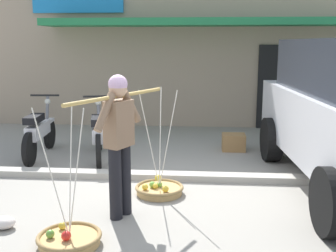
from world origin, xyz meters
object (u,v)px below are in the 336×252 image
Objects in this scene: motorcycle_second_in_row at (99,134)px; plastic_litter_bag at (3,223)px; fruit_basket_left_side at (159,189)px; fruit_basket_right_side at (69,238)px; motorcycle_nearest_shop at (39,133)px; wooden_crate at (234,142)px; fruit_vendor at (119,137)px.

motorcycle_second_in_row reaches higher than plastic_litter_bag.
fruit_basket_left_side is 5.18× the size of plastic_litter_bag.
motorcycle_second_in_row is (-1.25, 1.65, 0.38)m from fruit_basket_left_side.
fruit_basket_right_side is 0.91m from plastic_litter_bag.
motorcycle_nearest_shop and motorcycle_second_in_row have the same top height.
fruit_basket_left_side is 2.04m from plastic_litter_bag.
motorcycle_nearest_shop reaches higher than plastic_litter_bag.
motorcycle_nearest_shop is 1.11m from motorcycle_second_in_row.
fruit_basket_left_side is at bearing -115.85° from wooden_crate.
fruit_vendor is 1.17× the size of fruit_basket_right_side.
motorcycle_nearest_shop is 4.14× the size of wooden_crate.
fruit_vendor reaches higher than fruit_basket_right_side.
motorcycle_second_in_row is at bearing 82.31° from plastic_litter_bag.
fruit_vendor is at bearing -116.07° from wooden_crate.
fruit_basket_left_side reaches higher than plastic_litter_bag.
fruit_vendor is 1.17× the size of fruit_basket_left_side.
fruit_vendor is at bearing -51.50° from motorcycle_nearest_shop.
fruit_basket_right_side is (-0.39, -0.77, -0.90)m from fruit_vendor.
wooden_crate is (1.97, 3.99, 0.09)m from fruit_basket_right_side.
fruit_basket_right_side is 0.81× the size of motorcycle_second_in_row.
motorcycle_second_in_row is at bearing 126.99° from fruit_basket_left_side.
motorcycle_nearest_shop is 6.50× the size of plastic_litter_bag.
fruit_vendor is 6.05× the size of plastic_litter_bag.
fruit_vendor reaches higher than motorcycle_second_in_row.
fruit_basket_left_side is at bearing 36.63° from plastic_litter_bag.
fruit_basket_left_side is 0.80× the size of motorcycle_nearest_shop.
fruit_basket_left_side is 2.74m from wooden_crate.
motorcycle_nearest_shop is 1.02× the size of motorcycle_second_in_row.
fruit_basket_right_side is at bearing -81.61° from motorcycle_second_in_row.
fruit_basket_right_side is 5.18× the size of plastic_litter_bag.
fruit_vendor is 2.62m from motorcycle_second_in_row.
fruit_vendor is 0.93× the size of motorcycle_nearest_shop.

